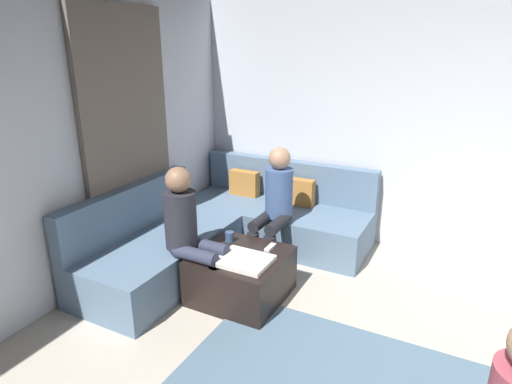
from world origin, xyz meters
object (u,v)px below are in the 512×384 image
ottoman (241,275)px  person_on_couch_back (275,202)px  sectional_couch (229,229)px  game_remote (270,247)px  person_on_couch_side (190,230)px  coffee_mug (229,237)px

ottoman → person_on_couch_back: (-0.02, 0.74, 0.45)m
sectional_couch → game_remote: 0.86m
sectional_couch → person_on_couch_side: size_ratio=2.12×
sectional_couch → coffee_mug: (0.31, -0.50, 0.19)m
sectional_couch → game_remote: bearing=-33.3°
sectional_couch → ottoman: bearing=-52.4°
sectional_couch → person_on_couch_side: person_on_couch_side is taller
game_remote → person_on_couch_back: bearing=111.2°
sectional_couch → person_on_couch_side: 0.97m
coffee_mug → game_remote: size_ratio=0.63×
ottoman → person_on_couch_side: 0.62m
game_remote → person_on_couch_side: person_on_couch_side is taller
ottoman → person_on_couch_back: bearing=91.7°
coffee_mug → person_on_couch_back: bearing=70.5°
coffee_mug → ottoman: bearing=-39.3°
sectional_couch → ottoman: sectional_couch is taller
sectional_couch → person_on_couch_back: size_ratio=2.12×
ottoman → coffee_mug: size_ratio=8.00×
sectional_couch → coffee_mug: sectional_couch is taller
person_on_couch_back → game_remote: bearing=111.2°
person_on_couch_back → person_on_couch_side: (-0.36, -0.94, 0.00)m
coffee_mug → person_on_couch_side: person_on_couch_side is taller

